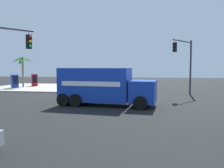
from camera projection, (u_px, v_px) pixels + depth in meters
The scene contains 7 objects.
ground_plane at pixel (116, 104), 19.99m from camera, with size 100.00×100.00×0.00m, color black.
sidewalk_corner_far at pixel (39, 87), 35.29m from camera, with size 12.88×12.88×0.14m, color #B2ADA0.
delivery_truck at pixel (103, 86), 18.94m from camera, with size 3.52×7.88×3.01m.
traffic_light_secondary at pixel (185, 59), 25.34m from camera, with size 3.43×2.41×6.03m.
vending_machine_red at pixel (15, 81), 33.67m from camera, with size 1.17×1.16×1.85m.
vending_machine_blue at pixel (34, 80), 36.69m from camera, with size 1.10×1.16×1.85m.
palm_tree_far at pixel (23, 66), 34.48m from camera, with size 3.16×2.98×4.45m.
Camera 1 is at (-19.64, -2.71, 3.10)m, focal length 37.89 mm.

